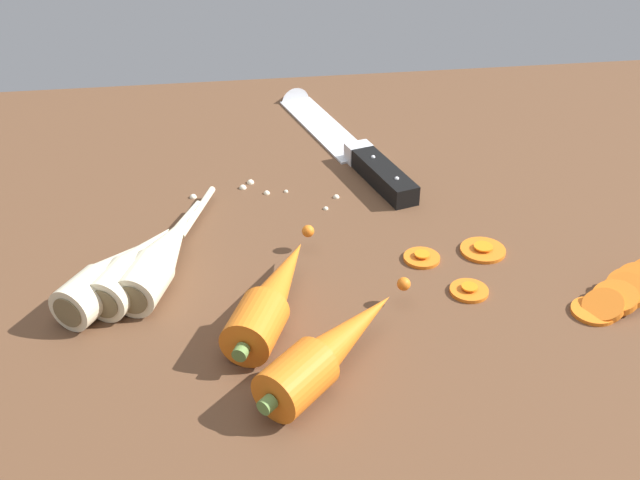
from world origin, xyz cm
name	(u,v)px	position (x,y,z in cm)	size (l,w,h in cm)	color
ground_plane	(317,259)	(0.00, 0.00, -2.00)	(120.00, 90.00, 4.00)	brown
chefs_knife	(338,137)	(5.61, 22.40, 0.65)	(12.67, 34.32, 4.18)	silver
whole_carrot	(273,295)	(-5.32, -10.98, 2.10)	(9.92, 18.08, 4.20)	orange
whole_carrot_second	(331,348)	(-1.43, -18.49, 2.10)	(14.60, 14.62, 4.20)	orange
parsnip_front	(138,264)	(-16.96, -4.45, 1.98)	(10.16, 18.48, 4.00)	beige
parsnip_mid_left	(162,255)	(-14.88, -3.35, 1.98)	(9.36, 20.94, 4.00)	beige
parsnip_mid_right	(114,273)	(-19.00, -5.67, 1.98)	(12.33, 17.47, 4.00)	beige
carrot_slice_stack	(636,284)	(26.72, -12.82, 1.42)	(12.99, 7.30, 4.45)	orange
carrot_slice_stray_near	(483,249)	(15.71, -3.96, 0.36)	(4.39, 4.39, 0.70)	orange
carrot_slice_stray_mid	(422,256)	(9.50, -4.46, 0.36)	(3.50, 3.50, 0.70)	orange
carrot_slice_stray_far	(469,289)	(12.42, -10.19, 0.36)	(3.49, 3.49, 0.70)	orange
mince_crumbs	(258,191)	(-5.17, 10.48, 0.36)	(22.60, 7.58, 0.81)	beige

